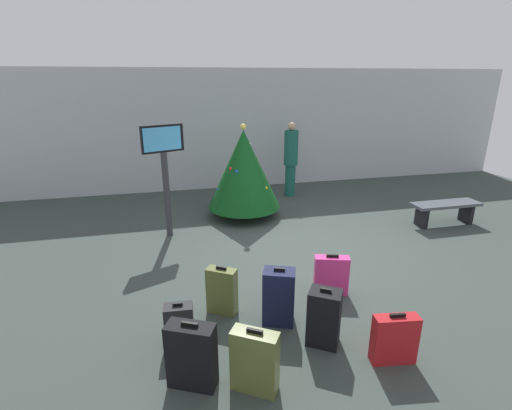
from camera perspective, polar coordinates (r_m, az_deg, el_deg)
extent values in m
plane|color=#38423D|center=(6.86, 7.29, -7.07)|extent=(16.00, 16.00, 0.00)
cube|color=#B7BCC1|center=(10.67, -1.06, 11.40)|extent=(16.00, 0.20, 3.21)
cylinder|color=#4C3319|center=(8.49, -1.80, -0.91)|extent=(0.12, 0.12, 0.23)
cone|color=#0F4719|center=(8.22, -1.87, 5.45)|extent=(1.60, 1.60, 1.71)
sphere|color=#F2D84C|center=(8.06, -1.94, 11.78)|extent=(0.12, 0.12, 0.12)
sphere|color=silver|center=(8.46, -1.23, 7.04)|extent=(0.08, 0.08, 0.08)
sphere|color=silver|center=(8.18, -1.01, 9.21)|extent=(0.08, 0.08, 0.08)
sphere|color=yellow|center=(8.06, 1.47, 2.55)|extent=(0.08, 0.08, 0.08)
sphere|color=blue|center=(7.89, -2.94, 5.08)|extent=(0.08, 0.08, 0.08)
sphere|color=red|center=(7.99, -3.80, 5.45)|extent=(0.08, 0.08, 0.08)
sphere|color=blue|center=(8.20, -5.64, 2.35)|extent=(0.08, 0.08, 0.08)
cylinder|color=#333338|center=(7.43, -13.34, 1.48)|extent=(0.12, 0.12, 1.66)
cube|color=black|center=(7.19, -13.99, 9.74)|extent=(0.77, 0.38, 0.50)
cube|color=#4CB2F2|center=(7.14, -13.99, 9.69)|extent=(0.67, 0.29, 0.43)
cube|color=#4C5159|center=(8.85, 26.82, 0.12)|extent=(1.46, 0.44, 0.06)
cube|color=black|center=(8.59, 23.77, -1.67)|extent=(0.08, 0.35, 0.42)
cube|color=black|center=(9.28, 29.21, -1.04)|extent=(0.08, 0.35, 0.42)
cylinder|color=#19594C|center=(9.94, 5.19, 3.75)|extent=(0.27, 0.27, 0.83)
cylinder|color=#19594C|center=(9.75, 5.33, 8.61)|extent=(0.44, 0.44, 0.88)
sphere|color=tan|center=(9.67, 5.43, 11.77)|extent=(0.20, 0.20, 0.20)
cube|color=#59602D|center=(3.99, -0.19, -22.61)|extent=(0.49, 0.41, 0.67)
cube|color=black|center=(3.76, -0.20, -18.55)|extent=(0.15, 0.11, 0.04)
cube|color=black|center=(4.60, 10.25, -16.45)|extent=(0.45, 0.43, 0.69)
cube|color=black|center=(4.40, 10.52, -12.57)|extent=(0.12, 0.09, 0.04)
cube|color=#E5388C|center=(5.59, 11.30, -10.38)|extent=(0.51, 0.30, 0.57)
cube|color=black|center=(5.44, 11.50, -7.56)|extent=(0.17, 0.08, 0.04)
cube|color=#141938|center=(4.86, 3.46, -13.71)|extent=(0.46, 0.39, 0.73)
cube|color=black|center=(4.67, 3.56, -9.71)|extent=(0.14, 0.08, 0.04)
cube|color=#59602D|center=(5.07, -5.17, -12.84)|extent=(0.42, 0.35, 0.64)
cube|color=black|center=(4.91, -5.29, -9.46)|extent=(0.13, 0.10, 0.04)
cube|color=black|center=(4.08, -9.72, -21.57)|extent=(0.53, 0.40, 0.70)
cube|color=black|center=(3.85, -10.03, -17.36)|extent=(0.17, 0.10, 0.04)
cube|color=#232326|center=(4.66, -11.55, -17.34)|extent=(0.34, 0.22, 0.51)
cube|color=black|center=(4.51, -11.78, -14.51)|extent=(0.12, 0.04, 0.04)
cube|color=#B2191E|center=(4.58, 20.21, -18.53)|extent=(0.50, 0.23, 0.57)
cube|color=black|center=(4.41, 20.67, -15.37)|extent=(0.17, 0.05, 0.04)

